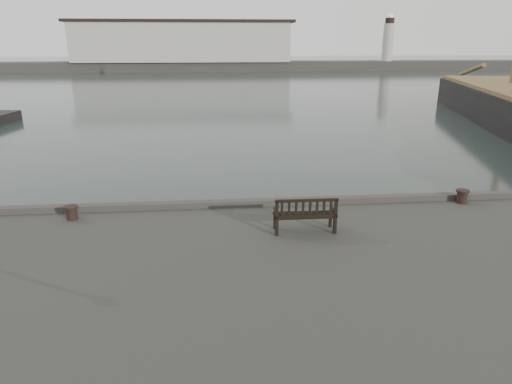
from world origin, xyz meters
The scene contains 5 objects.
ground centered at (0.00, 0.00, 0.00)m, with size 400.00×400.00×0.00m, color black.
breakwater centered at (-4.56, 92.00, 4.30)m, with size 140.00×9.50×12.20m.
bench centered at (0.57, -2.23, 1.85)m, with size 1.61×0.57×0.92m.
bollard_left centered at (-5.68, -0.80, 1.75)m, with size 0.37×0.37×0.39m, color black.
bollard_right centered at (5.78, -0.50, 1.77)m, with size 0.39×0.39×0.41m, color black.
Camera 1 is at (-1.69, -12.99, 6.26)m, focal length 32.00 mm.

